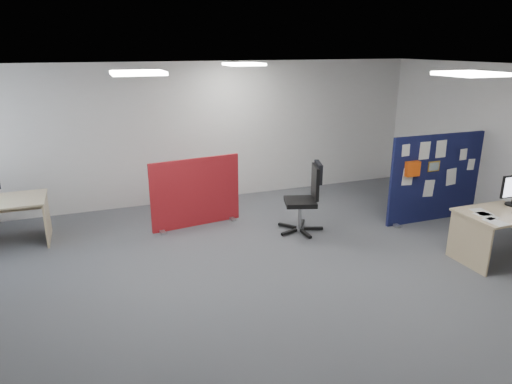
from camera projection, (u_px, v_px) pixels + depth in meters
name	position (u px, v px, depth m)	size (l,w,h in m)	color
floor	(271.00, 275.00, 6.19)	(9.00, 9.00, 0.00)	#4E5055
ceiling	(273.00, 70.00, 5.36)	(9.00, 7.00, 0.02)	white
wall_back	(204.00, 133.00, 8.90)	(9.00, 0.02, 2.70)	silver
wall_front	(500.00, 338.00, 2.66)	(9.00, 0.02, 2.70)	silver
ceiling_lights	(277.00, 69.00, 6.08)	(4.10, 4.10, 0.04)	white
navy_divider	(435.00, 178.00, 7.94)	(1.87, 0.30, 1.54)	black
red_divider	(196.00, 193.00, 7.75)	(1.58, 0.30, 1.19)	#A51A15
office_chair	(308.00, 194.00, 7.47)	(0.77, 0.74, 1.16)	black
desk_papers	(507.00, 212.00, 6.44)	(1.37, 0.86, 0.00)	white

